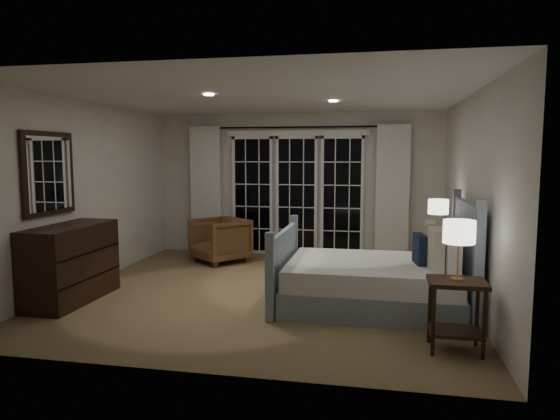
% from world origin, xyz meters
% --- Properties ---
extents(floor, '(5.00, 5.00, 0.00)m').
position_xyz_m(floor, '(0.00, 0.00, 0.00)').
color(floor, brown).
rests_on(floor, ground).
extents(ceiling, '(5.00, 5.00, 0.00)m').
position_xyz_m(ceiling, '(0.00, 0.00, 2.50)').
color(ceiling, silver).
rests_on(ceiling, wall_back).
extents(wall_left, '(0.02, 5.00, 2.50)m').
position_xyz_m(wall_left, '(-2.50, 0.00, 1.25)').
color(wall_left, beige).
rests_on(wall_left, floor).
extents(wall_right, '(0.02, 5.00, 2.50)m').
position_xyz_m(wall_right, '(2.50, 0.00, 1.25)').
color(wall_right, beige).
rests_on(wall_right, floor).
extents(wall_back, '(5.00, 0.02, 2.50)m').
position_xyz_m(wall_back, '(0.00, 2.50, 1.25)').
color(wall_back, beige).
rests_on(wall_back, floor).
extents(wall_front, '(5.00, 0.02, 2.50)m').
position_xyz_m(wall_front, '(0.00, -2.50, 1.25)').
color(wall_front, beige).
rests_on(wall_front, floor).
extents(french_doors, '(2.50, 0.04, 2.20)m').
position_xyz_m(french_doors, '(0.00, 2.46, 1.09)').
color(french_doors, black).
rests_on(french_doors, wall_back).
extents(curtain_rod, '(3.50, 0.03, 0.03)m').
position_xyz_m(curtain_rod, '(0.00, 2.40, 2.25)').
color(curtain_rod, black).
rests_on(curtain_rod, wall_back).
extents(curtain_left, '(0.55, 0.10, 2.25)m').
position_xyz_m(curtain_left, '(-1.65, 2.38, 1.15)').
color(curtain_left, white).
rests_on(curtain_left, curtain_rod).
extents(curtain_right, '(0.55, 0.10, 2.25)m').
position_xyz_m(curtain_right, '(1.65, 2.38, 1.15)').
color(curtain_right, white).
rests_on(curtain_right, curtain_rod).
extents(downlight_a, '(0.12, 0.12, 0.01)m').
position_xyz_m(downlight_a, '(0.80, 0.60, 2.49)').
color(downlight_a, white).
rests_on(downlight_a, ceiling).
extents(downlight_b, '(0.12, 0.12, 0.01)m').
position_xyz_m(downlight_b, '(-0.60, -0.40, 2.49)').
color(downlight_b, white).
rests_on(downlight_b, ceiling).
extents(bed, '(2.15, 1.54, 1.25)m').
position_xyz_m(bed, '(1.42, -0.37, 0.32)').
color(bed, '#8493A0').
rests_on(bed, floor).
extents(nightstand_left, '(0.50, 0.40, 0.66)m').
position_xyz_m(nightstand_left, '(2.13, -1.60, 0.43)').
color(nightstand_left, black).
rests_on(nightstand_left, floor).
extents(nightstand_right, '(0.49, 0.39, 0.64)m').
position_xyz_m(nightstand_right, '(2.23, 0.88, 0.42)').
color(nightstand_right, black).
rests_on(nightstand_right, floor).
extents(lamp_left, '(0.28, 0.28, 0.54)m').
position_xyz_m(lamp_left, '(2.13, -1.60, 1.09)').
color(lamp_left, tan).
rests_on(lamp_left, nightstand_left).
extents(lamp_right, '(0.27, 0.27, 0.53)m').
position_xyz_m(lamp_right, '(2.23, 0.88, 1.06)').
color(lamp_right, tan).
rests_on(lamp_right, nightstand_right).
extents(armchair, '(1.11, 1.12, 0.73)m').
position_xyz_m(armchair, '(-1.15, 1.62, 0.37)').
color(armchair, brown).
rests_on(armchair, floor).
extents(dresser, '(0.56, 1.31, 0.93)m').
position_xyz_m(dresser, '(-2.23, -0.87, 0.47)').
color(dresser, black).
rests_on(dresser, floor).
extents(mirror, '(0.05, 0.85, 1.00)m').
position_xyz_m(mirror, '(-2.47, -0.87, 1.55)').
color(mirror, black).
rests_on(mirror, wall_left).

